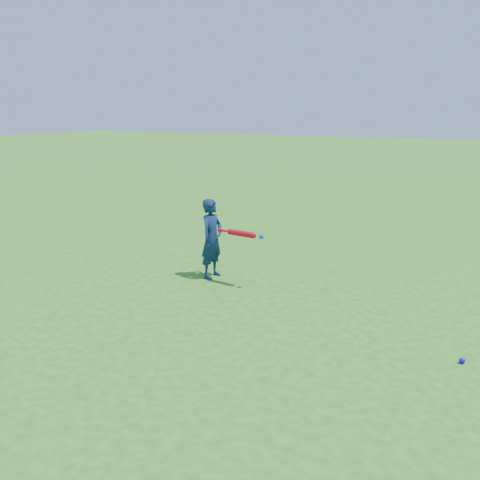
{
  "coord_description": "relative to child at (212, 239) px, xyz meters",
  "views": [
    {
      "loc": [
        3.63,
        -6.04,
        2.41
      ],
      "look_at": [
        0.12,
        0.24,
        0.63
      ],
      "focal_mm": 40.0,
      "sensor_mm": 36.0,
      "label": 1
    }
  ],
  "objects": [
    {
      "name": "bat_swing",
      "position": [
        0.58,
        -0.12,
        0.16
      ],
      "size": [
        0.76,
        0.15,
        0.09
      ],
      "rotation": [
        0.0,
        0.0,
        -0.12
      ],
      "color": "red",
      "rests_on": "ground"
    },
    {
      "name": "ground_ball_blue",
      "position": [
        3.57,
        -1.15,
        -0.55
      ],
      "size": [
        0.06,
        0.06,
        0.06
      ],
      "primitive_type": "sphere",
      "color": "#0E0DE5",
      "rests_on": "ground"
    },
    {
      "name": "ground",
      "position": [
        0.37,
        -0.3,
        -0.58
      ],
      "size": [
        80.0,
        80.0,
        0.0
      ],
      "primitive_type": "plane",
      "color": "#276F1A",
      "rests_on": "ground"
    },
    {
      "name": "child",
      "position": [
        0.0,
        0.0,
        0.0
      ],
      "size": [
        0.29,
        0.43,
        1.15
      ],
      "primitive_type": "imported",
      "rotation": [
        0.0,
        0.0,
        1.54
      ],
      "color": "#10214D",
      "rests_on": "ground"
    }
  ]
}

